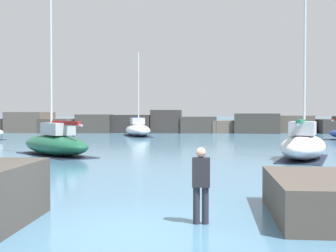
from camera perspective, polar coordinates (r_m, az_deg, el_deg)
ground_plane at (r=9.23m, az=-5.49°, el=-12.56°), size 600.00×600.00×0.00m
open_sea_beyond at (r=113.74m, az=2.08°, el=0.46°), size 400.00×116.00×0.01m
breakwater_jetty at (r=53.64m, az=2.38°, el=0.23°), size 64.90×6.59×2.60m
foreground_rocks at (r=9.33m, az=-3.55°, el=-9.22°), size 9.73×6.19×1.23m
sailboat_moored_1 at (r=25.61m, az=-13.54°, el=-2.03°), size 5.64×5.94×9.52m
sailboat_moored_2 at (r=46.01m, az=-3.71°, el=-0.39°), size 3.96×8.05×8.10m
sailboat_moored_3 at (r=23.77m, az=16.14°, el=-2.23°), size 3.84×6.15×8.29m
mooring_buoy_orange_near at (r=32.47m, az=-11.44°, el=-1.91°), size 0.58×0.58×0.78m
person_on_rocks at (r=9.57m, az=4.04°, el=-6.79°), size 0.36×0.22×1.56m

